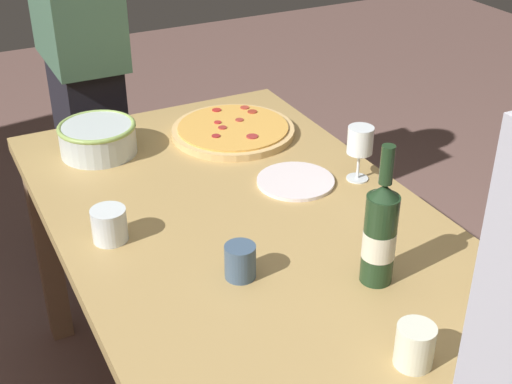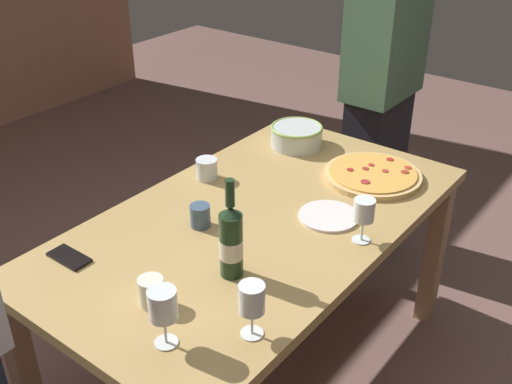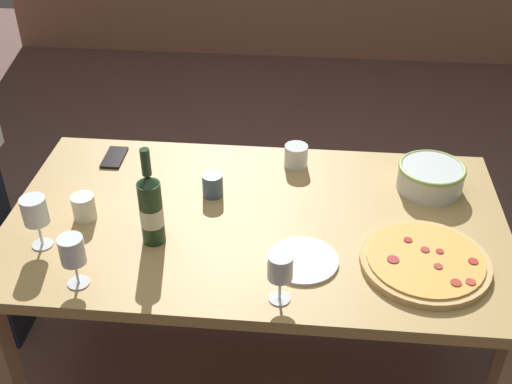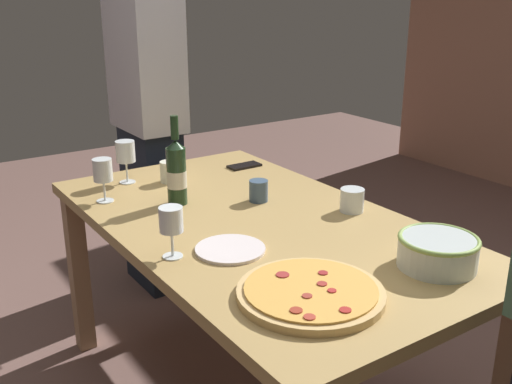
{
  "view_description": "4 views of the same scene",
  "coord_description": "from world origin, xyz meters",
  "px_view_note": "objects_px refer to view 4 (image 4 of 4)",
  "views": [
    {
      "loc": [
        -1.3,
        0.66,
        1.69
      ],
      "look_at": [
        0.0,
        0.0,
        0.85
      ],
      "focal_mm": 49.8,
      "sensor_mm": 36.0,
      "label": 1
    },
    {
      "loc": [
        -1.43,
        -1.11,
        1.88
      ],
      "look_at": [
        0.0,
        0.0,
        0.85
      ],
      "focal_mm": 42.91,
      "sensor_mm": 36.0,
      "label": 2
    },
    {
      "loc": [
        0.15,
        -1.65,
        2.0
      ],
      "look_at": [
        0.0,
        0.0,
        0.85
      ],
      "focal_mm": 45.17,
      "sensor_mm": 36.0,
      "label": 3
    },
    {
      "loc": [
        1.55,
        -1.05,
        1.5
      ],
      "look_at": [
        0.0,
        0.0,
        0.85
      ],
      "focal_mm": 42.03,
      "sensor_mm": 36.0,
      "label": 4
    }
  ],
  "objects_px": {
    "wine_glass_by_bottle": "(126,154)",
    "wine_bottle": "(176,172)",
    "pizza": "(311,293)",
    "cup_spare": "(352,200)",
    "side_plate": "(230,249)",
    "cup_ceramic": "(259,191)",
    "wine_glass_far_left": "(171,221)",
    "wine_glass_near_pizza": "(103,172)",
    "dining_table": "(256,246)",
    "cell_phone": "(244,166)",
    "cup_amber": "(169,172)",
    "person_host": "(149,123)",
    "serving_bowl": "(438,250)"
  },
  "relations": [
    {
      "from": "dining_table",
      "to": "cell_phone",
      "type": "height_order",
      "value": "cell_phone"
    },
    {
      "from": "pizza",
      "to": "cup_ceramic",
      "type": "bearing_deg",
      "value": 155.98
    },
    {
      "from": "wine_glass_by_bottle",
      "to": "wine_bottle",
      "type": "bearing_deg",
      "value": 9.33
    },
    {
      "from": "dining_table",
      "to": "cell_phone",
      "type": "xyz_separation_m",
      "value": [
        -0.55,
        0.31,
        0.1
      ]
    },
    {
      "from": "person_host",
      "to": "cup_spare",
      "type": "bearing_deg",
      "value": 15.62
    },
    {
      "from": "wine_bottle",
      "to": "person_host",
      "type": "relative_size",
      "value": 0.19
    },
    {
      "from": "serving_bowl",
      "to": "wine_glass_by_bottle",
      "type": "xyz_separation_m",
      "value": [
        -1.21,
        -0.42,
        0.07
      ]
    },
    {
      "from": "cell_phone",
      "to": "side_plate",
      "type": "bearing_deg",
      "value": -36.22
    },
    {
      "from": "wine_glass_near_pizza",
      "to": "cup_spare",
      "type": "height_order",
      "value": "wine_glass_near_pizza"
    },
    {
      "from": "pizza",
      "to": "wine_bottle",
      "type": "bearing_deg",
      "value": 177.16
    },
    {
      "from": "wine_bottle",
      "to": "wine_glass_by_bottle",
      "type": "xyz_separation_m",
      "value": [
        -0.33,
        -0.05,
        -0.0
      ]
    },
    {
      "from": "wine_glass_by_bottle",
      "to": "cup_spare",
      "type": "height_order",
      "value": "wine_glass_by_bottle"
    },
    {
      "from": "dining_table",
      "to": "wine_bottle",
      "type": "xyz_separation_m",
      "value": [
        -0.3,
        -0.14,
        0.21
      ]
    },
    {
      "from": "serving_bowl",
      "to": "person_host",
      "type": "xyz_separation_m",
      "value": [
        -1.71,
        -0.09,
        0.06
      ]
    },
    {
      "from": "wine_glass_near_pizza",
      "to": "cup_ceramic",
      "type": "bearing_deg",
      "value": 56.23
    },
    {
      "from": "dining_table",
      "to": "wine_glass_near_pizza",
      "type": "relative_size",
      "value": 9.89
    },
    {
      "from": "wine_glass_by_bottle",
      "to": "cup_spare",
      "type": "bearing_deg",
      "value": 35.02
    },
    {
      "from": "pizza",
      "to": "side_plate",
      "type": "relative_size",
      "value": 1.79
    },
    {
      "from": "wine_glass_near_pizza",
      "to": "wine_glass_by_bottle",
      "type": "height_order",
      "value": "wine_glass_by_bottle"
    },
    {
      "from": "dining_table",
      "to": "wine_glass_far_left",
      "type": "height_order",
      "value": "wine_glass_far_left"
    },
    {
      "from": "wine_glass_far_left",
      "to": "side_plate",
      "type": "relative_size",
      "value": 0.73
    },
    {
      "from": "cup_spare",
      "to": "side_plate",
      "type": "height_order",
      "value": "cup_spare"
    },
    {
      "from": "cup_spare",
      "to": "wine_glass_far_left",
      "type": "bearing_deg",
      "value": -91.2
    },
    {
      "from": "pizza",
      "to": "cup_spare",
      "type": "distance_m",
      "value": 0.65
    },
    {
      "from": "pizza",
      "to": "person_host",
      "type": "bearing_deg",
      "value": 169.26
    },
    {
      "from": "wine_bottle",
      "to": "cell_phone",
      "type": "xyz_separation_m",
      "value": [
        -0.25,
        0.45,
        -0.12
      ]
    },
    {
      "from": "serving_bowl",
      "to": "cup_spare",
      "type": "height_order",
      "value": "serving_bowl"
    },
    {
      "from": "wine_glass_far_left",
      "to": "wine_glass_near_pizza",
      "type": "bearing_deg",
      "value": 178.95
    },
    {
      "from": "person_host",
      "to": "dining_table",
      "type": "bearing_deg",
      "value": -0.0
    },
    {
      "from": "cup_spare",
      "to": "side_plate",
      "type": "distance_m",
      "value": 0.53
    },
    {
      "from": "wine_bottle",
      "to": "cup_ceramic",
      "type": "bearing_deg",
      "value": 60.94
    },
    {
      "from": "cup_amber",
      "to": "cup_ceramic",
      "type": "bearing_deg",
      "value": 23.52
    },
    {
      "from": "serving_bowl",
      "to": "wine_glass_by_bottle",
      "type": "height_order",
      "value": "wine_glass_by_bottle"
    },
    {
      "from": "serving_bowl",
      "to": "cup_ceramic",
      "type": "distance_m",
      "value": 0.74
    },
    {
      "from": "wine_bottle",
      "to": "cup_amber",
      "type": "bearing_deg",
      "value": 160.06
    },
    {
      "from": "dining_table",
      "to": "wine_bottle",
      "type": "bearing_deg",
      "value": -155.01
    },
    {
      "from": "wine_glass_by_bottle",
      "to": "side_plate",
      "type": "height_order",
      "value": "wine_glass_by_bottle"
    },
    {
      "from": "side_plate",
      "to": "cell_phone",
      "type": "bearing_deg",
      "value": 144.09
    },
    {
      "from": "dining_table",
      "to": "side_plate",
      "type": "bearing_deg",
      "value": -51.88
    },
    {
      "from": "cup_ceramic",
      "to": "person_host",
      "type": "distance_m",
      "value": 0.98
    },
    {
      "from": "wine_bottle",
      "to": "person_host",
      "type": "bearing_deg",
      "value": 161.93
    },
    {
      "from": "cell_phone",
      "to": "person_host",
      "type": "xyz_separation_m",
      "value": [
        -0.58,
        -0.18,
        0.11
      ]
    },
    {
      "from": "wine_bottle",
      "to": "cell_phone",
      "type": "height_order",
      "value": "wine_bottle"
    },
    {
      "from": "wine_glass_by_bottle",
      "to": "cell_phone",
      "type": "relative_size",
      "value": 1.19
    },
    {
      "from": "wine_bottle",
      "to": "serving_bowl",
      "type": "bearing_deg",
      "value": 22.62
    },
    {
      "from": "pizza",
      "to": "cup_spare",
      "type": "height_order",
      "value": "cup_spare"
    },
    {
      "from": "side_plate",
      "to": "person_host",
      "type": "relative_size",
      "value": 0.12
    },
    {
      "from": "cup_ceramic",
      "to": "side_plate",
      "type": "distance_m",
      "value": 0.45
    },
    {
      "from": "wine_glass_near_pizza",
      "to": "cup_ceramic",
      "type": "distance_m",
      "value": 0.57
    },
    {
      "from": "serving_bowl",
      "to": "wine_bottle",
      "type": "relative_size",
      "value": 0.7
    }
  ]
}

